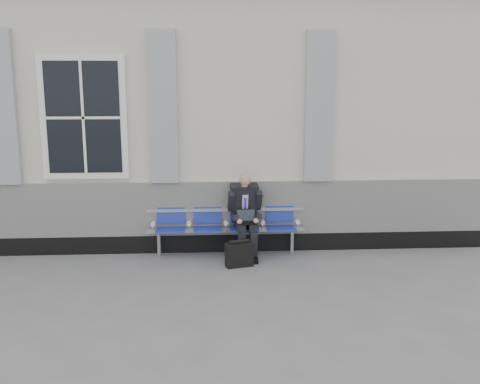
{
  "coord_description": "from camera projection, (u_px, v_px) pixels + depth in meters",
  "views": [
    {
      "loc": [
        2.3,
        -7.18,
        2.77
      ],
      "look_at": [
        2.79,
        0.9,
        1.13
      ],
      "focal_mm": 40.0,
      "sensor_mm": 36.0,
      "label": 1
    }
  ],
  "objects": [
    {
      "name": "businessman",
      "position": [
        245.0,
        211.0,
        8.63
      ],
      "size": [
        0.56,
        0.75,
        1.38
      ],
      "color": "black",
      "rests_on": "ground"
    },
    {
      "name": "bench",
      "position": [
        226.0,
        222.0,
        8.78
      ],
      "size": [
        2.6,
        0.47,
        0.91
      ],
      "color": "#9EA0A3",
      "rests_on": "ground"
    },
    {
      "name": "briefcase",
      "position": [
        239.0,
        254.0,
        8.23
      ],
      "size": [
        0.45,
        0.28,
        0.43
      ],
      "color": "black",
      "rests_on": "ground"
    },
    {
      "name": "ground",
      "position": [
        44.0,
        287.0,
        7.44
      ],
      "size": [
        70.0,
        70.0,
        0.0
      ],
      "primitive_type": "plane",
      "color": "slate",
      "rests_on": "ground"
    },
    {
      "name": "station_building",
      "position": [
        88.0,
        113.0,
        10.39
      ],
      "size": [
        14.4,
        4.4,
        4.49
      ],
      "color": "beige",
      "rests_on": "ground"
    }
  ]
}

